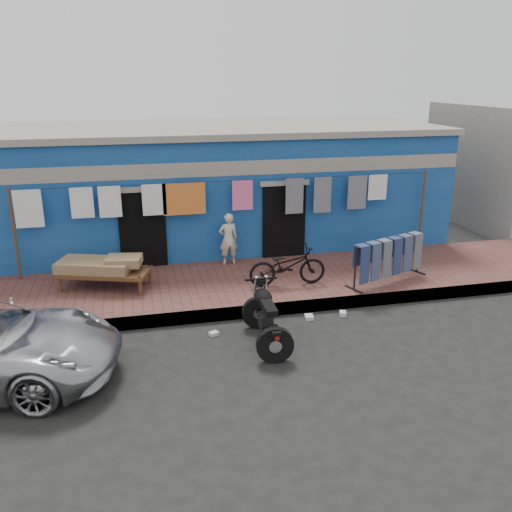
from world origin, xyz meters
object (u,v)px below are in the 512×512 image
Objects in this scene: jeans_rack at (388,259)px; seated_person at (228,239)px; bicycle at (287,261)px; motorcycle at (266,316)px; charpoy at (105,273)px.

seated_person is at bearing 149.06° from jeans_rack.
seated_person is 0.75× the size of bicycle.
motorcycle is (-1.01, -2.13, -0.24)m from bicycle.
charpoy is at bearing 170.61° from jeans_rack.
seated_person reaches higher than bicycle.
bicycle is at bearing 173.31° from jeans_rack.
seated_person reaches higher than motorcycle.
bicycle is 2.37m from motorcycle.
bicycle reaches higher than motorcycle.
bicycle is 2.28m from jeans_rack.
motorcycle is at bearing 155.99° from bicycle.
jeans_rack reaches higher than motorcycle.
jeans_rack is (6.17, -1.02, 0.18)m from charpoy.
motorcycle is (-0.01, -3.83, -0.33)m from seated_person.
bicycle is at bearing -10.94° from charpoy.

